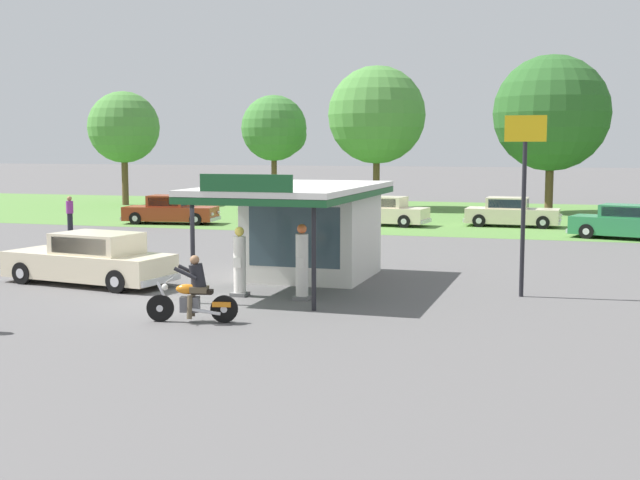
{
  "coord_description": "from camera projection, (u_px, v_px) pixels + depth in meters",
  "views": [
    {
      "loc": [
        9.81,
        -19.72,
        4.09
      ],
      "look_at": [
        2.78,
        3.24,
        1.4
      ],
      "focal_mm": 47.04,
      "sensor_mm": 36.0,
      "label": 1
    }
  ],
  "objects": [
    {
      "name": "parked_car_back_row_centre_left",
      "position": [
        377.0,
        212.0,
        43.56
      ],
      "size": [
        5.69,
        2.37,
        1.5
      ],
      "color": "beige",
      "rests_on": "ground"
    },
    {
      "name": "parked_car_back_row_centre",
      "position": [
        631.0,
        224.0,
        36.97
      ],
      "size": [
        5.63,
        3.07,
        1.52
      ],
      "color": "#2D844C",
      "rests_on": "ground"
    },
    {
      "name": "tree_oak_left",
      "position": [
        276.0,
        130.0,
        57.75
      ],
      "size": [
        4.52,
        4.52,
        7.6
      ],
      "color": "brown",
      "rests_on": "ground"
    },
    {
      "name": "grass_verge_strip",
      "position": [
        406.0,
        214.0,
        50.55
      ],
      "size": [
        120.0,
        24.0,
        0.01
      ],
      "primitive_type": "cube",
      "color": "#56843D",
      "rests_on": "ground"
    },
    {
      "name": "tree_oak_far_right",
      "position": [
        124.0,
        127.0,
        58.07
      ],
      "size": [
        4.95,
        4.95,
        7.88
      ],
      "color": "brown",
      "rests_on": "ground"
    },
    {
      "name": "parked_car_back_row_left",
      "position": [
        511.0,
        213.0,
        42.82
      ],
      "size": [
        4.88,
        2.01,
        1.49
      ],
      "color": "beige",
      "rests_on": "ground"
    },
    {
      "name": "gas_pump_nearside",
      "position": [
        240.0,
        265.0,
        22.9
      ],
      "size": [
        0.44,
        0.44,
        1.91
      ],
      "color": "slate",
      "rests_on": "ground"
    },
    {
      "name": "tree_oak_distant_spare",
      "position": [
        552.0,
        115.0,
        50.94
      ],
      "size": [
        7.04,
        7.04,
        9.62
      ],
      "color": "brown",
      "rests_on": "ground"
    },
    {
      "name": "motorcycle_with_rider",
      "position": [
        194.0,
        295.0,
        19.52
      ],
      "size": [
        2.13,
        0.75,
        1.58
      ],
      "color": "black",
      "rests_on": "ground"
    },
    {
      "name": "tree_oak_right",
      "position": [
        377.0,
        116.0,
        54.61
      ],
      "size": [
        6.38,
        6.38,
        9.32
      ],
      "color": "brown",
      "rests_on": "ground"
    },
    {
      "name": "ground_plane",
      "position": [
        183.0,
        302.0,
        22.05
      ],
      "size": [
        300.0,
        300.0,
        0.0
      ],
      "primitive_type": "plane",
      "color": "#5B5959"
    },
    {
      "name": "gas_pump_offside",
      "position": [
        302.0,
        265.0,
        22.37
      ],
      "size": [
        0.44,
        0.44,
        2.04
      ],
      "color": "slate",
      "rests_on": "ground"
    },
    {
      "name": "parked_car_back_row_right",
      "position": [
        170.0,
        211.0,
        44.38
      ],
      "size": [
        5.19,
        2.37,
        1.51
      ],
      "color": "#993819",
      "rests_on": "ground"
    },
    {
      "name": "service_station_kiosk",
      "position": [
        309.0,
        224.0,
        25.78
      ],
      "size": [
        4.21,
        7.68,
        3.4
      ],
      "color": "silver",
      "rests_on": "ground"
    },
    {
      "name": "featured_classic_sedan",
      "position": [
        90.0,
        260.0,
        24.9
      ],
      "size": [
        5.6,
        2.64,
        1.55
      ],
      "color": "beige",
      "rests_on": "ground"
    },
    {
      "name": "bystander_standing_back_lot",
      "position": [
        70.0,
        213.0,
        40.58
      ],
      "size": [
        0.34,
        0.34,
        1.69
      ],
      "color": "black",
      "rests_on": "ground"
    },
    {
      "name": "roadside_pole_sign",
      "position": [
        524.0,
        174.0,
        22.55
      ],
      "size": [
        1.1,
        0.12,
        4.91
      ],
      "color": "black",
      "rests_on": "ground"
    }
  ]
}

